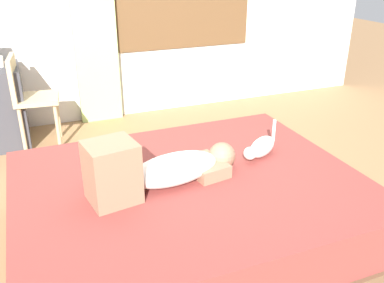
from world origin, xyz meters
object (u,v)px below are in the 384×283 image
object	(u,v)px
chair_by_desk	(28,94)
person_lying	(159,169)
cat	(261,147)
bed	(189,211)
cup	(0,62)

from	to	relation	value
chair_by_desk	person_lying	bearing A→B (deg)	-71.36
person_lying	chair_by_desk	bearing A→B (deg)	108.64
person_lying	chair_by_desk	world-z (taller)	chair_by_desk
cat	bed	bearing A→B (deg)	-168.61
bed	person_lying	xyz separation A→B (m)	(-0.19, -0.01, 0.34)
person_lying	cat	size ratio (longest dim) A/B	2.92
cat	cup	distance (m)	2.52
chair_by_desk	cup	bearing A→B (deg)	138.42
cat	chair_by_desk	distance (m)	2.25
person_lying	cup	distance (m)	2.24
bed	cat	size ratio (longest dim) A/B	6.51
cup	bed	bearing A→B (deg)	-63.69
person_lying	chair_by_desk	size ratio (longest dim) A/B	1.10
bed	chair_by_desk	xyz separation A→B (m)	(-0.82, 1.89, 0.29)
bed	chair_by_desk	world-z (taller)	chair_by_desk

